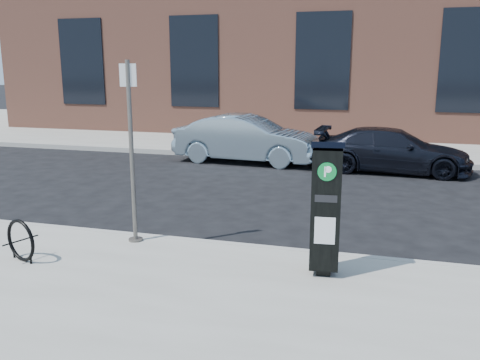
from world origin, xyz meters
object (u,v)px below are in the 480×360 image
(parking_kiosk, at_px, (326,207))
(car_silver, at_px, (247,139))
(sign_pole, at_px, (132,154))
(bike_rack, at_px, (21,241))
(car_dark, at_px, (392,150))

(parking_kiosk, height_order, car_silver, parking_kiosk)
(parking_kiosk, xyz_separation_m, sign_pole, (-2.99, 0.52, 0.46))
(parking_kiosk, xyz_separation_m, bike_rack, (-4.13, -0.69, -0.61))
(bike_rack, bearing_deg, sign_pole, 65.29)
(sign_pole, xyz_separation_m, car_silver, (-0.27, 7.70, -0.82))
(parking_kiosk, bearing_deg, bike_rack, -176.14)
(parking_kiosk, height_order, car_dark, parking_kiosk)
(sign_pole, bearing_deg, car_dark, 43.49)
(bike_rack, xyz_separation_m, car_dark, (5.06, 8.60, 0.15))
(sign_pole, distance_m, car_dark, 8.42)
(car_silver, height_order, car_dark, car_silver)
(sign_pole, distance_m, bike_rack, 1.98)
(parking_kiosk, relative_size, sign_pole, 0.64)
(sign_pole, bearing_deg, bike_rack, -151.91)
(car_dark, bearing_deg, bike_rack, 152.30)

